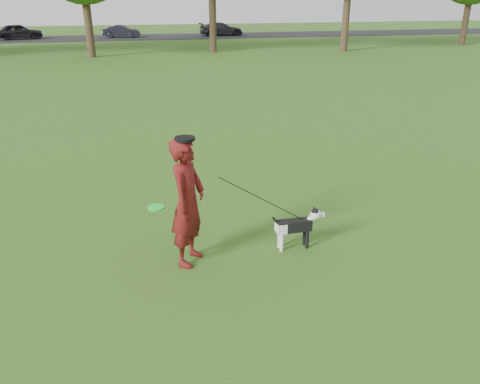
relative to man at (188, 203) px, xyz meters
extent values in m
plane|color=#285116|center=(1.18, 0.53, -0.95)|extent=(120.00, 120.00, 0.00)
cube|color=black|center=(1.18, 40.53, -0.94)|extent=(120.00, 7.00, 0.02)
imported|color=#590C15|center=(0.00, 0.00, 0.00)|extent=(0.74, 0.83, 1.90)
cube|color=black|center=(1.62, 0.02, -0.56)|extent=(0.55, 0.17, 0.18)
cube|color=white|center=(1.41, 0.02, -0.57)|extent=(0.15, 0.17, 0.16)
cylinder|color=white|center=(1.41, -0.04, -0.80)|extent=(0.06, 0.06, 0.30)
cylinder|color=white|center=(1.41, 0.08, -0.80)|extent=(0.06, 0.06, 0.30)
cylinder|color=black|center=(1.83, -0.04, -0.80)|extent=(0.06, 0.06, 0.30)
cylinder|color=black|center=(1.83, 0.08, -0.80)|extent=(0.06, 0.06, 0.30)
cylinder|color=white|center=(1.87, 0.02, -0.52)|extent=(0.18, 0.11, 0.19)
sphere|color=white|center=(1.97, 0.02, -0.41)|extent=(0.17, 0.17, 0.17)
sphere|color=black|center=(1.96, 0.02, -0.38)|extent=(0.13, 0.13, 0.13)
cube|color=white|center=(2.06, 0.02, -0.42)|extent=(0.11, 0.06, 0.06)
sphere|color=black|center=(2.12, 0.02, -0.42)|extent=(0.04, 0.04, 0.04)
cone|color=black|center=(1.96, -0.02, -0.33)|extent=(0.06, 0.06, 0.07)
cone|color=black|center=(1.96, 0.07, -0.33)|extent=(0.06, 0.06, 0.07)
cylinder|color=black|center=(1.36, 0.02, -0.50)|extent=(0.19, 0.04, 0.25)
cylinder|color=black|center=(1.81, 0.02, -0.51)|extent=(0.12, 0.12, 0.02)
imported|color=black|center=(-9.74, 40.53, -0.28)|extent=(4.12, 2.47, 1.31)
imported|color=black|center=(-0.98, 40.53, -0.39)|extent=(3.45, 1.75, 1.08)
imported|color=#232228|center=(8.35, 40.53, -0.33)|extent=(4.20, 1.79, 1.21)
cylinder|color=#1CDE31|center=(-0.45, -0.12, 0.03)|extent=(0.23, 0.23, 0.02)
cylinder|color=black|center=(0.00, 0.00, 0.94)|extent=(0.28, 0.28, 0.04)
cylinder|color=#38281C|center=(-2.82, 26.03, 1.15)|extent=(0.48, 0.48, 4.20)
cylinder|color=#38281C|center=(5.18, 27.03, 1.57)|extent=(0.48, 0.48, 5.04)
cylinder|color=#38281C|center=(14.18, 25.53, 1.46)|extent=(0.48, 0.48, 4.83)
cylinder|color=#38281C|center=(25.18, 27.53, 1.04)|extent=(0.48, 0.48, 3.99)
camera|label=1|loc=(-0.65, -6.05, 2.72)|focal=35.00mm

